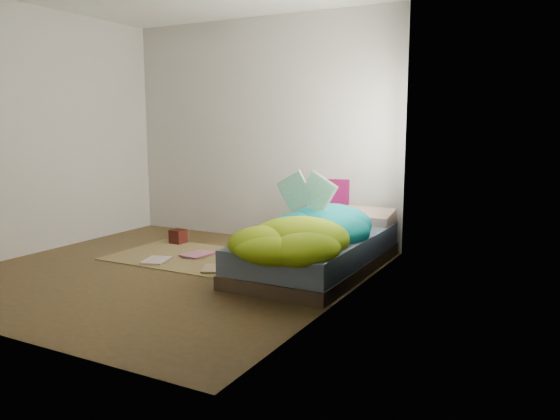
% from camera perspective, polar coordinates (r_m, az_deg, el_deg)
% --- Properties ---
extents(ground, '(3.50, 3.50, 0.00)m').
position_cam_1_polar(ground, '(5.28, -11.65, -6.33)').
color(ground, '#44331A').
rests_on(ground, ground).
extents(room_walls, '(3.54, 3.54, 2.62)m').
position_cam_1_polar(room_walls, '(5.10, -12.08, 11.57)').
color(room_walls, beige).
rests_on(room_walls, ground).
extents(bed, '(1.00, 2.00, 0.34)m').
position_cam_1_polar(bed, '(5.21, 3.92, -4.47)').
color(bed, '#3A2D1F').
rests_on(bed, ground).
extents(duvet, '(0.96, 1.84, 0.34)m').
position_cam_1_polar(duvet, '(4.94, 2.92, -1.15)').
color(duvet, '#087482').
rests_on(duvet, bed).
extents(rug, '(1.60, 1.10, 0.01)m').
position_cam_1_polar(rug, '(5.79, -9.32, -4.84)').
color(rug, brown).
rests_on(rug, ground).
extents(pillow_floral, '(0.56, 0.35, 0.13)m').
position_cam_1_polar(pillow_floral, '(5.82, 8.98, -0.76)').
color(pillow_floral, beige).
rests_on(pillow_floral, bed).
extents(pillow_magenta, '(0.45, 0.24, 0.43)m').
position_cam_1_polar(pillow_magenta, '(6.06, 5.19, 1.15)').
color(pillow_magenta, '#440425').
rests_on(pillow_magenta, bed).
extents(open_book, '(0.50, 0.11, 0.31)m').
position_cam_1_polar(open_book, '(5.22, 2.68, 2.98)').
color(open_book, '#38872C').
rests_on(open_book, duvet).
extents(wooden_box, '(0.16, 0.16, 0.16)m').
position_cam_1_polar(wooden_box, '(6.43, -10.59, -2.71)').
color(wooden_box, '#3B0D0D').
rests_on(wooden_box, rug).
extents(floor_book_a, '(0.30, 0.36, 0.02)m').
position_cam_1_polar(floor_book_a, '(5.67, -13.85, -5.09)').
color(floor_book_a, silver).
rests_on(floor_book_a, rug).
extents(floor_book_b, '(0.28, 0.35, 0.03)m').
position_cam_1_polar(floor_book_b, '(5.86, -9.41, -4.45)').
color(floor_book_b, '#BD6D79').
rests_on(floor_book_b, rug).
extents(floor_book_c, '(0.34, 0.37, 0.02)m').
position_cam_1_polar(floor_book_c, '(5.24, -8.07, -6.08)').
color(floor_book_c, tan).
rests_on(floor_book_c, rug).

